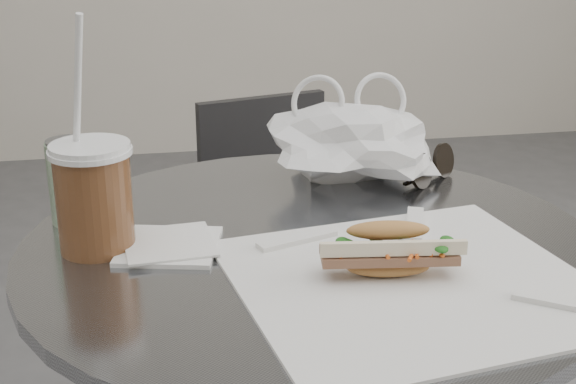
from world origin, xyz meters
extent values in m
cylinder|color=slate|center=(0.00, 0.20, 0.73)|extent=(0.76, 0.76, 0.02)
cylinder|color=#2A2A2C|center=(0.10, 0.84, 0.23)|extent=(0.06, 0.06, 0.46)
cylinder|color=#2A2A2C|center=(0.10, 0.84, 0.46)|extent=(0.39, 0.39, 0.02)
cube|color=#2A2A2C|center=(0.05, 1.02, 0.60)|extent=(0.30, 0.11, 0.27)
cube|color=white|center=(0.09, 0.06, 0.74)|extent=(0.45, 0.43, 0.00)
ellipsoid|color=tan|center=(0.07, 0.08, 0.75)|extent=(0.20, 0.09, 0.02)
cube|color=brown|center=(0.07, 0.08, 0.77)|extent=(0.16, 0.07, 0.01)
ellipsoid|color=tan|center=(0.07, 0.09, 0.79)|extent=(0.20, 0.09, 0.04)
cylinder|color=brown|center=(-0.27, 0.23, 0.80)|extent=(0.09, 0.09, 0.13)
cylinder|color=white|center=(-0.27, 0.23, 0.87)|extent=(0.10, 0.10, 0.01)
cylinder|color=white|center=(-0.28, 0.23, 0.92)|extent=(0.04, 0.06, 0.24)
cylinder|color=black|center=(0.21, 0.37, 0.77)|extent=(0.05, 0.05, 0.06)
cylinder|color=black|center=(0.26, 0.42, 0.77)|extent=(0.05, 0.05, 0.06)
cube|color=black|center=(0.23, 0.39, 0.76)|extent=(0.02, 0.02, 0.01)
cube|color=white|center=(-0.18, 0.21, 0.74)|extent=(0.15, 0.15, 0.01)
cube|color=white|center=(-0.18, 0.21, 0.75)|extent=(0.12, 0.12, 0.00)
cylinder|color=#549156|center=(-0.31, 0.33, 0.80)|extent=(0.06, 0.06, 0.11)
cylinder|color=slate|center=(-0.31, 0.33, 0.85)|extent=(0.06, 0.06, 0.00)
camera|label=1|loc=(-0.20, -0.74, 1.16)|focal=50.00mm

